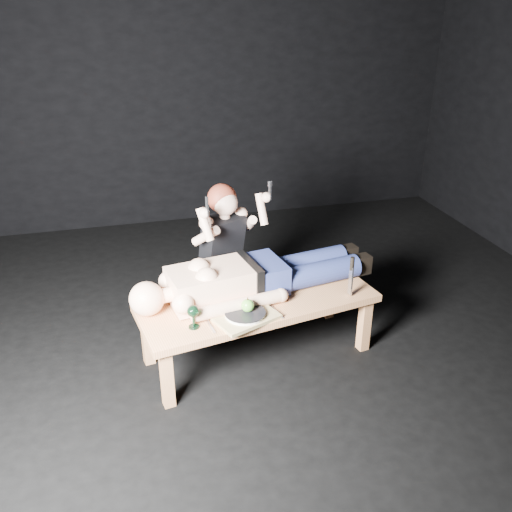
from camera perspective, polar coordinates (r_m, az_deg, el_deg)
The scene contains 13 objects.
ground at distance 4.10m, azimuth 3.65°, elevation -8.16°, with size 5.00×5.00×0.00m, color black.
back_wall at distance 5.88m, azimuth -3.86°, elevation 18.05°, with size 5.00×5.00×0.00m, color black.
table at distance 3.75m, azimuth 0.20°, elevation -7.56°, with size 1.58×0.59×0.45m, color tan.
lying_man at distance 3.68m, azimuth 0.15°, elevation -1.65°, with size 1.70×0.52×0.28m, color beige, non-canonical shape.
kneeling_woman at distance 4.01m, azimuth -4.07°, elevation 0.44°, with size 0.61×0.69×1.15m, color black, non-canonical shape.
serving_tray at distance 3.43m, azimuth -1.15°, elevation -6.38°, with size 0.38×0.28×0.02m, color tan.
plate at distance 3.42m, azimuth -1.16°, elevation -6.08°, with size 0.25×0.25×0.02m, color white.
apple at distance 3.41m, azimuth -0.88°, elevation -5.22°, with size 0.08×0.08×0.08m, color green.
goblet at distance 3.33m, azimuth -6.59°, elevation -6.35°, with size 0.07×0.07×0.15m, color black, non-canonical shape.
fork_flat at distance 3.37m, azimuth -4.78°, elevation -7.34°, with size 0.01×0.17×0.01m, color #B2B2B7.
knife_flat at distance 3.50m, azimuth 2.20°, elevation -5.90°, with size 0.01×0.17×0.01m, color #B2B2B7.
spoon_flat at distance 3.55m, azimuth 0.62°, elevation -5.39°, with size 0.01×0.17×0.01m, color #B2B2B7.
carving_knife at distance 3.66m, azimuth 9.94°, elevation -2.17°, with size 0.04×0.04×0.29m, color #B2B2B7, non-canonical shape.
Camera 1 is at (-1.11, -3.22, 2.29)m, focal length 38.13 mm.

